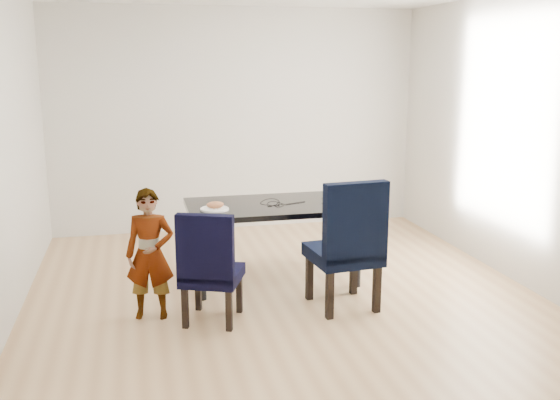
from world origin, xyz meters
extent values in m
cube|color=tan|center=(0.00, 0.00, -0.01)|extent=(4.50, 5.00, 0.01)
cube|color=silver|center=(0.00, 2.50, 1.35)|extent=(4.50, 0.01, 2.70)
cube|color=white|center=(0.00, -2.50, 1.35)|extent=(4.50, 0.01, 2.70)
cube|color=white|center=(2.25, 0.00, 1.35)|extent=(0.01, 5.00, 2.70)
cube|color=black|center=(0.00, 0.50, 0.38)|extent=(1.60, 0.90, 0.75)
cube|color=black|center=(-0.68, -0.33, 0.46)|extent=(0.59, 0.60, 0.93)
cube|color=black|center=(0.43, -0.28, 0.56)|extent=(0.59, 0.61, 1.12)
imported|color=#FF3A15|center=(-1.16, -0.15, 0.54)|extent=(0.43, 0.32, 1.07)
cylinder|color=white|center=(-0.57, 0.37, 0.76)|extent=(0.30, 0.30, 0.01)
ellipsoid|color=#AC663D|center=(-0.56, 0.38, 0.80)|extent=(0.17, 0.11, 0.06)
imported|color=black|center=(0.65, 0.52, 0.76)|extent=(0.37, 0.26, 0.03)
torus|color=black|center=(0.01, 0.43, 0.75)|extent=(0.16, 0.16, 0.01)
camera|label=1|loc=(-1.24, -5.07, 2.06)|focal=40.00mm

